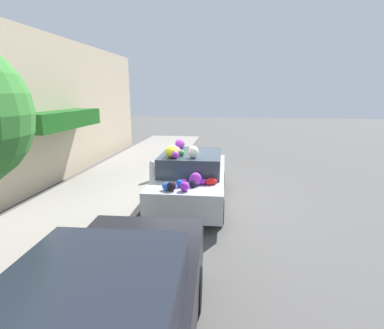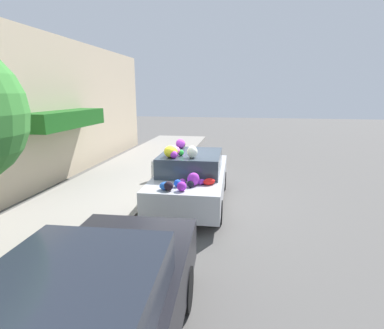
{
  "view_description": "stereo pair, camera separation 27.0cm",
  "coord_description": "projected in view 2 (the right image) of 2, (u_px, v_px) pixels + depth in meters",
  "views": [
    {
      "loc": [
        -7.93,
        -1.15,
        3.03
      ],
      "look_at": [
        0.0,
        -0.05,
        1.1
      ],
      "focal_mm": 28.0,
      "sensor_mm": 36.0,
      "label": 1
    },
    {
      "loc": [
        -7.89,
        -1.41,
        3.03
      ],
      "look_at": [
        0.0,
        -0.05,
        1.1
      ],
      "focal_mm": 28.0,
      "sensor_mm": 36.0,
      "label": 2
    }
  ],
  "objects": [
    {
      "name": "art_car",
      "position": [
        192.0,
        177.0,
        8.27
      ],
      "size": [
        4.27,
        1.9,
        1.75
      ],
      "rotation": [
        0.0,
        0.0,
        0.03
      ],
      "color": "#B7BABF",
      "rests_on": "ground"
    },
    {
      "name": "building_facade",
      "position": [
        27.0,
        113.0,
        8.81
      ],
      "size": [
        18.0,
        1.2,
        4.9
      ],
      "color": "#C6B293",
      "rests_on": "ground"
    },
    {
      "name": "fire_hydrant",
      "position": [
        154.0,
        170.0,
        10.0
      ],
      "size": [
        0.2,
        0.2,
        0.7
      ],
      "color": "#B2B2B7",
      "rests_on": "sidewalk_curb"
    },
    {
      "name": "sidewalk_curb",
      "position": [
        101.0,
        194.0,
        8.93
      ],
      "size": [
        24.0,
        3.2,
        0.15
      ],
      "color": "gray",
      "rests_on": "ground"
    },
    {
      "name": "ground_plane",
      "position": [
        190.0,
        202.0,
        8.5
      ],
      "size": [
        60.0,
        60.0,
        0.0
      ],
      "primitive_type": "plane",
      "color": "#565451"
    }
  ]
}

